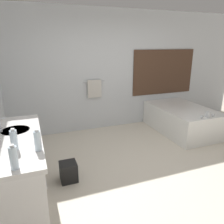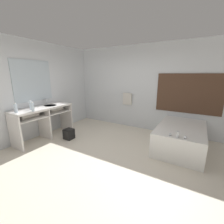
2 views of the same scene
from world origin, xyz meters
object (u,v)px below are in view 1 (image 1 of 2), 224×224
at_px(waste_bin, 69,172).
at_px(water_bottle_3, 14,140).
at_px(water_bottle_1, 14,158).
at_px(water_bottle_2, 38,141).
at_px(bathtub, 182,118).

bearing_deg(waste_bin, water_bottle_3, -134.16).
relative_size(water_bottle_1, water_bottle_2, 1.01).
height_order(water_bottle_1, water_bottle_3, water_bottle_3).
bearing_deg(water_bottle_3, water_bottle_1, -88.21).
relative_size(water_bottle_2, waste_bin, 0.79).
bearing_deg(bathtub, water_bottle_2, -151.39).
bearing_deg(waste_bin, water_bottle_1, -120.62).
bearing_deg(water_bottle_2, waste_bin, 61.86).
bearing_deg(water_bottle_1, bathtub, 30.79).
height_order(water_bottle_2, waste_bin, water_bottle_2).
height_order(water_bottle_1, waste_bin, water_bottle_1).
bearing_deg(waste_bin, water_bottle_2, -118.14).
distance_m(bathtub, water_bottle_1, 4.02).
bearing_deg(bathtub, waste_bin, -160.06).
relative_size(water_bottle_1, water_bottle_3, 0.99).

